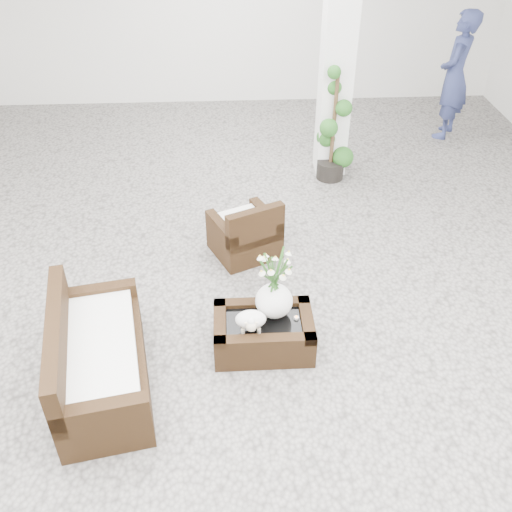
{
  "coord_description": "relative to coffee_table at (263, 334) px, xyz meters",
  "views": [
    {
      "loc": [
        -0.24,
        -4.48,
        3.85
      ],
      "look_at": [
        0.0,
        -0.1,
        0.62
      ],
      "focal_mm": 40.11,
      "sensor_mm": 36.0,
      "label": 1
    }
  ],
  "objects": [
    {
      "name": "ground",
      "position": [
        -0.04,
        0.68,
        -0.16
      ],
      "size": [
        11.0,
        11.0,
        0.0
      ],
      "primitive_type": "plane",
      "color": "gray",
      "rests_on": "ground"
    },
    {
      "name": "column",
      "position": [
        1.16,
        3.48,
        1.59
      ],
      "size": [
        0.4,
        0.4,
        3.5
      ],
      "primitive_type": "cube",
      "color": "white",
      "rests_on": "ground"
    },
    {
      "name": "coffee_table",
      "position": [
        0.0,
        0.0,
        0.0
      ],
      "size": [
        0.9,
        0.6,
        0.31
      ],
      "primitive_type": "cube",
      "color": "#321F0E",
      "rests_on": "ground"
    },
    {
      "name": "sheep_figurine",
      "position": [
        -0.12,
        -0.1,
        0.26
      ],
      "size": [
        0.28,
        0.23,
        0.21
      ],
      "primitive_type": "ellipsoid",
      "color": "white",
      "rests_on": "coffee_table"
    },
    {
      "name": "planter_narcissus",
      "position": [
        0.1,
        0.1,
        0.56
      ],
      "size": [
        0.44,
        0.44,
        0.8
      ],
      "primitive_type": null,
      "color": "white",
      "rests_on": "coffee_table"
    },
    {
      "name": "tealight",
      "position": [
        0.3,
        0.02,
        0.17
      ],
      "size": [
        0.04,
        0.04,
        0.03
      ],
      "primitive_type": "cylinder",
      "color": "white",
      "rests_on": "coffee_table"
    },
    {
      "name": "armchair",
      "position": [
        -0.12,
        1.51,
        0.2
      ],
      "size": [
        0.87,
        0.86,
        0.71
      ],
      "primitive_type": "cube",
      "rotation": [
        0.0,
        0.0,
        3.57
      ],
      "color": "#321F0E",
      "rests_on": "ground"
    },
    {
      "name": "loveseat",
      "position": [
        -1.39,
        -0.38,
        0.24
      ],
      "size": [
        0.98,
        1.6,
        0.8
      ],
      "primitive_type": "cube",
      "rotation": [
        0.0,
        0.0,
        1.75
      ],
      "color": "#321F0E",
      "rests_on": "ground"
    },
    {
      "name": "topiary",
      "position": [
        1.14,
        3.22,
        0.62
      ],
      "size": [
        0.41,
        0.41,
        1.55
      ],
      "primitive_type": null,
      "color": "#204F19",
      "rests_on": "ground"
    },
    {
      "name": "shopper",
      "position": [
        3.17,
        4.54,
        0.79
      ],
      "size": [
        0.75,
        0.83,
        1.9
      ],
      "primitive_type": "imported",
      "rotation": [
        0.0,
        0.0,
        -2.13
      ],
      "color": "navy",
      "rests_on": "ground"
    }
  ]
}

